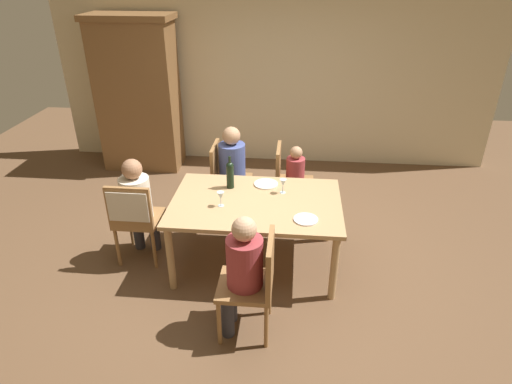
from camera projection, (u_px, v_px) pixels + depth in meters
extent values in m
plane|color=brown|center=(256.00, 262.00, 4.55)|extent=(10.00, 10.00, 0.00)
cube|color=beige|center=(274.00, 72.00, 6.33)|extent=(6.40, 0.12, 2.70)
cube|color=brown|center=(138.00, 98.00, 6.24)|extent=(1.10, 0.56, 2.10)
cube|color=brown|center=(128.00, 17.00, 5.73)|extent=(1.18, 0.62, 0.08)
cube|color=tan|center=(256.00, 203.00, 4.22)|extent=(1.65, 1.10, 0.04)
cylinder|color=tan|center=(171.00, 258.00, 4.03)|extent=(0.07, 0.07, 0.69)
cylinder|color=tan|center=(334.00, 268.00, 3.90)|extent=(0.07, 0.07, 0.69)
cylinder|color=tan|center=(193.00, 207.00, 4.87)|extent=(0.07, 0.07, 0.69)
cylinder|color=tan|center=(329.00, 214.00, 4.75)|extent=(0.07, 0.07, 0.69)
cylinder|color=olive|center=(219.00, 323.00, 3.48)|extent=(0.04, 0.04, 0.44)
cylinder|color=olive|center=(226.00, 291.00, 3.81)|extent=(0.04, 0.04, 0.44)
cylinder|color=olive|center=(266.00, 326.00, 3.45)|extent=(0.04, 0.04, 0.44)
cylinder|color=olive|center=(270.00, 294.00, 3.78)|extent=(0.04, 0.04, 0.44)
cube|color=olive|center=(245.00, 286.00, 3.52)|extent=(0.44, 0.44, 0.04)
cube|color=olive|center=(270.00, 263.00, 3.39)|extent=(0.04, 0.44, 0.44)
cylinder|color=olive|center=(250.00, 192.00, 5.45)|extent=(0.04, 0.04, 0.44)
cylinder|color=olive|center=(247.00, 207.00, 5.11)|extent=(0.04, 0.04, 0.44)
cylinder|color=olive|center=(220.00, 191.00, 5.48)|extent=(0.04, 0.04, 0.44)
cylinder|color=olive|center=(215.00, 206.00, 5.15)|extent=(0.04, 0.04, 0.44)
cube|color=olive|center=(233.00, 181.00, 5.18)|extent=(0.44, 0.44, 0.04)
cube|color=olive|center=(215.00, 162.00, 5.09)|extent=(0.04, 0.44, 0.44)
cylinder|color=olive|center=(131.00, 227.00, 4.73)|extent=(0.04, 0.04, 0.44)
cylinder|color=olive|center=(165.00, 229.00, 4.70)|extent=(0.04, 0.04, 0.44)
cylinder|color=olive|center=(118.00, 247.00, 4.40)|extent=(0.04, 0.04, 0.44)
cylinder|color=olive|center=(154.00, 250.00, 4.37)|extent=(0.04, 0.04, 0.44)
cube|color=olive|center=(139.00, 218.00, 4.44)|extent=(0.44, 0.44, 0.04)
cube|color=olive|center=(129.00, 208.00, 4.15)|extent=(0.44, 0.04, 0.44)
cube|color=beige|center=(129.00, 206.00, 4.14)|extent=(0.40, 0.07, 0.31)
cylinder|color=olive|center=(310.00, 195.00, 5.38)|extent=(0.04, 0.04, 0.44)
cylinder|color=olive|center=(310.00, 211.00, 5.05)|extent=(0.04, 0.04, 0.44)
cylinder|color=olive|center=(279.00, 194.00, 5.42)|extent=(0.04, 0.04, 0.44)
cylinder|color=olive|center=(277.00, 209.00, 5.08)|extent=(0.04, 0.04, 0.44)
cube|color=olive|center=(295.00, 184.00, 5.12)|extent=(0.44, 0.44, 0.04)
cube|color=olive|center=(278.00, 165.00, 5.02)|extent=(0.04, 0.44, 0.44)
cylinder|color=#33333D|center=(228.00, 313.00, 3.56)|extent=(0.11, 0.11, 0.46)
cylinder|color=#33333D|center=(231.00, 299.00, 3.71)|extent=(0.11, 0.11, 0.46)
cylinder|color=#9E383D|center=(245.00, 263.00, 3.41)|extent=(0.29, 0.29, 0.45)
sphere|color=tan|center=(244.00, 229.00, 3.26)|extent=(0.19, 0.19, 0.19)
cylinder|color=#33333D|center=(246.00, 195.00, 5.36)|extent=(0.11, 0.11, 0.46)
cylinder|color=#33333D|center=(244.00, 203.00, 5.20)|extent=(0.11, 0.11, 0.46)
cylinder|color=#475699|center=(232.00, 163.00, 5.07)|extent=(0.31, 0.31, 0.48)
sphere|color=tan|center=(231.00, 136.00, 4.91)|extent=(0.21, 0.21, 0.21)
cylinder|color=#33333D|center=(138.00, 229.00, 4.67)|extent=(0.11, 0.11, 0.46)
cylinder|color=#33333D|center=(154.00, 230.00, 4.66)|extent=(0.11, 0.11, 0.46)
cylinder|color=beige|center=(136.00, 199.00, 4.33)|extent=(0.30, 0.30, 0.46)
sphere|color=#996B4C|center=(132.00, 169.00, 4.17)|extent=(0.20, 0.20, 0.20)
cylinder|color=#33333D|center=(302.00, 199.00, 5.28)|extent=(0.08, 0.08, 0.46)
cylinder|color=#33333D|center=(302.00, 204.00, 5.16)|extent=(0.08, 0.08, 0.46)
cylinder|color=#9E383D|center=(295.00, 171.00, 5.04)|extent=(0.22, 0.22, 0.33)
sphere|color=tan|center=(296.00, 153.00, 4.93)|extent=(0.14, 0.14, 0.14)
cylinder|color=black|center=(230.00, 177.00, 4.41)|extent=(0.08, 0.08, 0.23)
sphere|color=black|center=(230.00, 166.00, 4.35)|extent=(0.08, 0.08, 0.08)
cylinder|color=black|center=(230.00, 161.00, 4.32)|extent=(0.03, 0.03, 0.09)
cylinder|color=silver|center=(283.00, 193.00, 4.36)|extent=(0.06, 0.06, 0.00)
cylinder|color=silver|center=(283.00, 189.00, 4.34)|extent=(0.01, 0.01, 0.07)
cone|color=silver|center=(283.00, 183.00, 4.31)|extent=(0.07, 0.07, 0.07)
cylinder|color=silver|center=(221.00, 206.00, 4.13)|extent=(0.06, 0.06, 0.00)
cylinder|color=silver|center=(221.00, 202.00, 4.11)|extent=(0.01, 0.01, 0.07)
cone|color=silver|center=(221.00, 196.00, 4.07)|extent=(0.07, 0.07, 0.07)
cylinder|color=white|center=(306.00, 219.00, 3.90)|extent=(0.22, 0.22, 0.01)
cylinder|color=silver|center=(266.00, 184.00, 4.52)|extent=(0.25, 0.25, 0.01)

